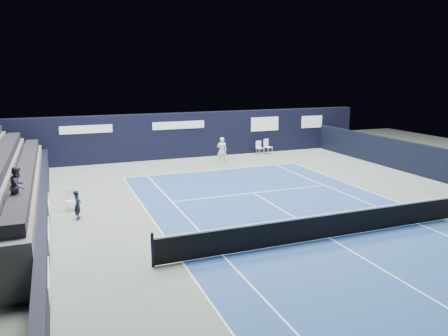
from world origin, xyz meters
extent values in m
plane|color=#57685E|center=(0.00, 2.00, 0.00)|extent=(48.00, 48.00, 0.00)
cube|color=navy|center=(0.00, 0.00, 0.00)|extent=(10.97, 23.77, 0.01)
cube|color=black|center=(10.50, 6.00, 0.90)|extent=(0.30, 22.00, 1.80)
cube|color=silver|center=(5.44, 15.43, 0.51)|extent=(0.62, 0.60, 0.05)
cube|color=silver|center=(5.36, 15.63, 0.80)|extent=(0.46, 0.21, 0.57)
cylinder|color=silver|center=(5.56, 15.69, 0.25)|extent=(0.03, 0.03, 0.51)
cylinder|color=silver|center=(5.17, 15.54, 0.25)|extent=(0.03, 0.03, 0.51)
cylinder|color=silver|center=(5.70, 15.33, 0.25)|extent=(0.03, 0.03, 0.51)
cylinder|color=silver|center=(5.31, 15.17, 0.25)|extent=(0.03, 0.03, 0.51)
cube|color=white|center=(5.35, 15.66, 0.90)|extent=(0.40, 0.23, 0.37)
cube|color=white|center=(4.81, 15.53, 0.45)|extent=(0.48, 0.46, 0.04)
cube|color=white|center=(4.78, 15.72, 0.72)|extent=(0.43, 0.09, 0.51)
cylinder|color=white|center=(4.97, 15.73, 0.23)|extent=(0.02, 0.02, 0.45)
cylinder|color=white|center=(4.60, 15.68, 0.23)|extent=(0.02, 0.02, 0.45)
cylinder|color=white|center=(5.02, 15.38, 0.23)|extent=(0.02, 0.02, 0.45)
cylinder|color=white|center=(4.65, 15.33, 0.23)|extent=(0.02, 0.02, 0.45)
cube|color=white|center=(-8.50, 6.85, 0.41)|extent=(0.40, 0.38, 0.04)
cube|color=white|center=(-8.49, 7.02, 0.65)|extent=(0.39, 0.04, 0.46)
cylinder|color=white|center=(-8.33, 7.00, 0.20)|extent=(0.02, 0.02, 0.41)
cylinder|color=white|center=(-8.66, 7.01, 0.20)|extent=(0.02, 0.02, 0.41)
cylinder|color=white|center=(-8.34, 6.69, 0.20)|extent=(0.02, 0.02, 0.41)
cylinder|color=white|center=(-8.67, 6.70, 0.20)|extent=(0.02, 0.02, 0.41)
imported|color=black|center=(-8.25, 5.51, 0.59)|extent=(0.39, 0.49, 1.19)
cube|color=white|center=(0.00, 11.88, 0.01)|extent=(10.97, 0.06, 0.00)
cube|color=white|center=(5.49, 0.00, 0.01)|extent=(0.06, 23.77, 0.00)
cube|color=white|center=(-5.49, 0.00, 0.01)|extent=(0.06, 23.77, 0.00)
cube|color=white|center=(4.12, 0.00, 0.01)|extent=(0.06, 23.77, 0.00)
cube|color=white|center=(-4.12, 0.00, 0.01)|extent=(0.06, 23.77, 0.00)
cube|color=white|center=(0.00, 6.40, 0.01)|extent=(8.23, 0.06, 0.00)
cube|color=white|center=(0.00, 0.00, 0.01)|extent=(0.06, 12.80, 0.00)
cube|color=white|center=(0.00, 11.73, 0.01)|extent=(0.06, 0.30, 0.00)
cylinder|color=black|center=(-6.40, 0.00, 0.55)|extent=(0.10, 0.10, 1.10)
cube|color=black|center=(0.00, 0.00, 0.46)|extent=(12.80, 0.03, 0.86)
cube|color=white|center=(0.00, 0.00, 0.91)|extent=(12.80, 0.05, 0.06)
cube|color=black|center=(0.00, 16.50, 1.55)|extent=(26.00, 0.60, 3.10)
cube|color=silver|center=(-7.00, 16.18, 2.30)|extent=(3.20, 0.02, 0.50)
cube|color=silver|center=(-1.00, 16.18, 2.30)|extent=(3.60, 0.02, 0.50)
cube|color=silver|center=(5.50, 16.18, 2.10)|extent=(2.20, 0.02, 1.00)
cube|color=silver|center=(9.50, 16.18, 2.10)|extent=(1.80, 0.02, 0.90)
cube|color=black|center=(-9.50, 6.00, 0.60)|extent=(0.30, 22.00, 1.20)
cube|color=silver|center=(-9.33, -1.00, 0.60)|extent=(0.02, 2.00, 0.45)
cube|color=silver|center=(-9.33, 2.50, 0.60)|extent=(0.02, 2.40, 0.45)
cube|color=silver|center=(-9.33, 6.00, 0.60)|extent=(0.02, 2.00, 0.45)
cube|color=#4A4B4D|center=(-10.10, 7.00, 0.82)|extent=(0.90, 16.00, 1.65)
cube|color=#4C4C4E|center=(-11.00, 7.00, 1.05)|extent=(0.90, 16.00, 2.10)
cube|color=black|center=(-10.10, 7.00, 1.85)|extent=(0.63, 15.20, 0.40)
cube|color=black|center=(-11.00, 7.00, 2.30)|extent=(0.63, 15.20, 0.40)
imported|color=#342A47|center=(-10.10, 2.52, 2.29)|extent=(0.69, 0.77, 1.29)
imported|color=white|center=(1.17, 13.71, 0.85)|extent=(0.72, 0.59, 1.70)
cylinder|color=black|center=(1.02, 13.41, 1.05)|extent=(0.03, 0.29, 0.13)
torus|color=black|center=(1.02, 13.16, 1.15)|extent=(0.30, 0.13, 0.29)
camera|label=1|loc=(-8.91, -12.32, 5.85)|focal=35.00mm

